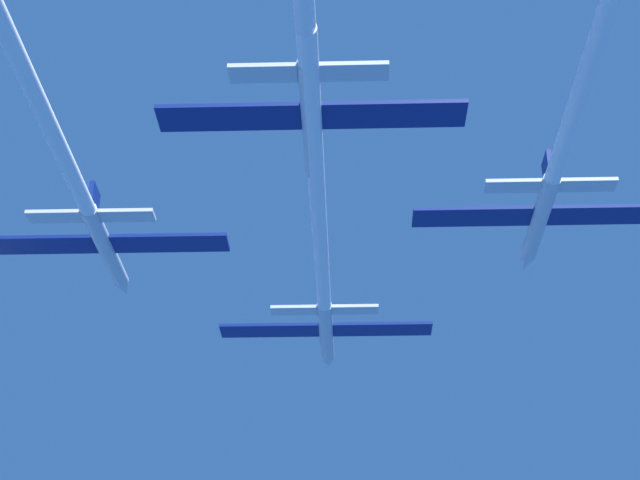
% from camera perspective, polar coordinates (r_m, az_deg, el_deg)
% --- Properties ---
extents(jet_lead, '(17.10, 45.10, 2.83)m').
position_cam_1_polar(jet_lead, '(72.28, 0.12, -1.64)').
color(jet_lead, silver).
extents(jet_left_wing, '(17.10, 46.74, 2.83)m').
position_cam_1_polar(jet_left_wing, '(61.34, -14.38, 4.91)').
color(jet_left_wing, silver).
extents(jet_right_wing, '(17.10, 40.99, 2.83)m').
position_cam_1_polar(jet_right_wing, '(61.77, 13.63, 5.56)').
color(jet_right_wing, silver).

